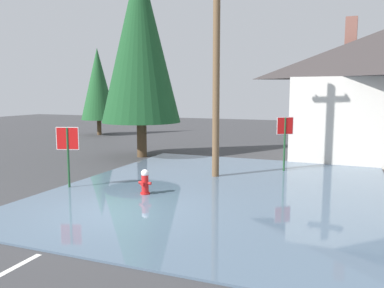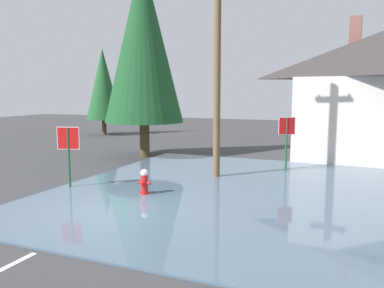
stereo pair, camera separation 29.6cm
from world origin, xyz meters
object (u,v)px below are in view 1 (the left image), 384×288
pine_tree_tall_left (98,84)px  fire_hydrant (145,183)px  stop_sign_near (68,145)px  utility_pole (216,65)px  pine_tree_mid_left (140,41)px  stop_sign_far (285,133)px

pine_tree_tall_left → fire_hydrant: bearing=-50.9°
stop_sign_near → utility_pole: (4.28, 3.72, 2.89)m
pine_tree_tall_left → pine_tree_mid_left: (8.60, -8.45, 2.00)m
utility_pole → stop_sign_far: (2.41, 2.15, -2.77)m
fire_hydrant → stop_sign_far: stop_sign_far is taller
pine_tree_mid_left → pine_tree_tall_left: bearing=135.5°
stop_sign_near → pine_tree_tall_left: (-9.62, 15.65, 2.50)m
fire_hydrant → stop_sign_far: (3.71, 5.70, 1.27)m
pine_tree_tall_left → pine_tree_mid_left: 12.22m
utility_pole → stop_sign_far: size_ratio=3.61×
pine_tree_tall_left → pine_tree_mid_left: bearing=-44.5°
utility_pole → stop_sign_far: 4.25m
fire_hydrant → pine_tree_mid_left: pine_tree_mid_left is taller
stop_sign_near → fire_hydrant: size_ratio=2.49×
fire_hydrant → utility_pole: 5.54m
utility_pole → pine_tree_tall_left: utility_pole is taller
fire_hydrant → pine_tree_tall_left: (-12.60, 15.49, 3.65)m
stop_sign_near → fire_hydrant: bearing=3.2°
utility_pole → stop_sign_near: bearing=-139.0°
utility_pole → pine_tree_mid_left: 6.54m
fire_hydrant → pine_tree_tall_left: 20.29m
stop_sign_near → pine_tree_mid_left: (-1.02, 7.20, 4.49)m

